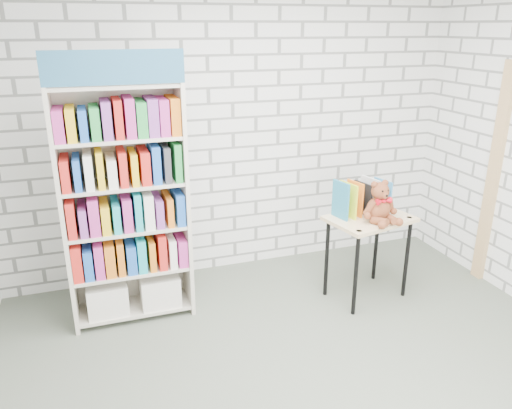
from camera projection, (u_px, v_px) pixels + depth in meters
name	position (u px, v px, depth m)	size (l,w,h in m)	color
ground	(316.00, 385.00, 3.50)	(4.50, 4.50, 0.00)	#50584A
room_shell	(328.00, 134.00, 2.90)	(4.52, 4.02, 2.81)	silver
bookshelf	(126.00, 205.00, 4.04)	(0.99, 0.38, 2.22)	beige
display_table	(369.00, 229.00, 4.45)	(0.82, 0.65, 0.78)	#D5B380
table_books	(362.00, 197.00, 4.45)	(0.54, 0.33, 0.30)	teal
teddy_bear	(380.00, 206.00, 4.27)	(0.34, 0.31, 0.36)	brown
door_trim	(493.00, 176.00, 4.66)	(0.05, 0.12, 2.10)	tan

